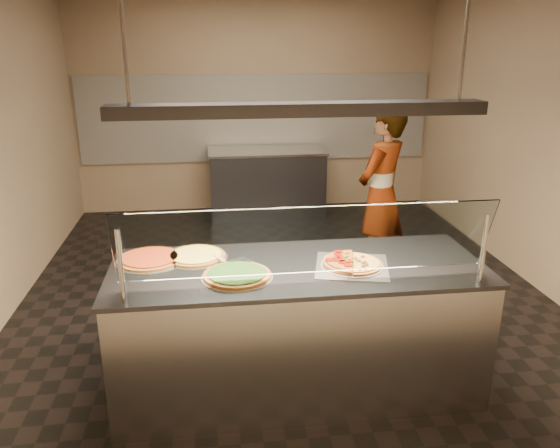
{
  "coord_description": "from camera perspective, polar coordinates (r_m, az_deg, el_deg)",
  "views": [
    {
      "loc": [
        -0.66,
        -4.73,
        2.35
      ],
      "look_at": [
        -0.17,
        -0.85,
        1.02
      ],
      "focal_mm": 35.0,
      "sensor_mm": 36.0,
      "label": 1
    }
  ],
  "objects": [
    {
      "name": "worker",
      "position": [
        5.51,
        10.52,
        3.03
      ],
      "size": [
        0.76,
        0.76,
        1.77
      ],
      "primitive_type": "imported",
      "rotation": [
        0.0,
        0.0,
        3.91
      ],
      "color": "#3A373F",
      "rests_on": "ground"
    },
    {
      "name": "wall_front",
      "position": [
        2.03,
        12.55,
        -6.43
      ],
      "size": [
        5.0,
        0.02,
        3.0
      ],
      "primitive_type": "cube",
      "color": "#92795E",
      "rests_on": "ground"
    },
    {
      "name": "lamp_rod_left",
      "position": [
        3.32,
        -16.28,
        20.55
      ],
      "size": [
        0.02,
        0.02,
        1.01
      ],
      "primitive_type": "cylinder",
      "color": "#B7B7BC",
      "rests_on": "ceiling"
    },
    {
      "name": "pizza_spinach",
      "position": [
        3.45,
        -4.52,
        -5.32
      ],
      "size": [
        0.46,
        0.46,
        0.03
      ],
      "color": "silver",
      "rests_on": "serving_counter"
    },
    {
      "name": "perforated_tray",
      "position": [
        3.63,
        7.51,
        -4.34
      ],
      "size": [
        0.57,
        0.57,
        0.01
      ],
      "color": "silver",
      "rests_on": "serving_counter"
    },
    {
      "name": "half_pizza_sausage",
      "position": [
        3.64,
        8.94,
        -3.99
      ],
      "size": [
        0.28,
        0.42,
        0.04
      ],
      "color": "brown",
      "rests_on": "perforated_tray"
    },
    {
      "name": "sneeze_guard",
      "position": [
        3.2,
        2.94,
        -1.88
      ],
      "size": [
        2.23,
        0.18,
        0.54
      ],
      "color": "#B7B7BC",
      "rests_on": "serving_counter"
    },
    {
      "name": "ground",
      "position": [
        5.33,
        0.61,
        -7.54
      ],
      "size": [
        5.0,
        6.0,
        0.02
      ],
      "primitive_type": "cube",
      "color": "black",
      "rests_on": "ground"
    },
    {
      "name": "lamp_rod_right",
      "position": [
        3.63,
        19.02,
        20.08
      ],
      "size": [
        0.02,
        0.02,
        1.01
      ],
      "primitive_type": "cylinder",
      "color": "#B7B7BC",
      "rests_on": "ceiling"
    },
    {
      "name": "half_pizza_pepperoni",
      "position": [
        3.6,
        6.08,
        -4.01
      ],
      "size": [
        0.28,
        0.42,
        0.05
      ],
      "color": "brown",
      "rests_on": "perforated_tray"
    },
    {
      "name": "pizza_tomato",
      "position": [
        3.8,
        -13.43,
        -3.53
      ],
      "size": [
        0.46,
        0.46,
        0.03
      ],
      "color": "silver",
      "rests_on": "serving_counter"
    },
    {
      "name": "pizza_spatula",
      "position": [
        3.66,
        -5.43,
        -3.7
      ],
      "size": [
        0.26,
        0.2,
        0.02
      ],
      "color": "#B7B7BC",
      "rests_on": "pizza_spinach"
    },
    {
      "name": "serving_counter",
      "position": [
        3.83,
        1.83,
        -10.77
      ],
      "size": [
        2.47,
        0.94,
        0.93
      ],
      "color": "#B7B7BC",
      "rests_on": "ground"
    },
    {
      "name": "wall_back",
      "position": [
        7.82,
        -2.45,
        12.47
      ],
      "size": [
        5.0,
        0.02,
        3.0
      ],
      "primitive_type": "cube",
      "color": "#92795E",
      "rests_on": "ground"
    },
    {
      "name": "prep_table",
      "position": [
        7.56,
        -1.39,
        4.3
      ],
      "size": [
        1.58,
        0.74,
        0.93
      ],
      "color": "#35353A",
      "rests_on": "ground"
    },
    {
      "name": "wall_right",
      "position": [
        5.76,
        26.52,
        8.31
      ],
      "size": [
        0.02,
        6.0,
        3.0
      ],
      "primitive_type": "cube",
      "color": "#92795E",
      "rests_on": "ground"
    },
    {
      "name": "tile_band",
      "position": [
        7.81,
        -2.41,
        10.99
      ],
      "size": [
        4.9,
        0.02,
        1.2
      ],
      "primitive_type": "cube",
      "color": "silver",
      "rests_on": "wall_back"
    },
    {
      "name": "heat_lamp_housing",
      "position": [
        3.35,
        2.1,
        11.88
      ],
      "size": [
        2.3,
        0.18,
        0.08
      ],
      "primitive_type": "cube",
      "color": "#35353A",
      "rests_on": "ceiling"
    },
    {
      "name": "pizza_cheese",
      "position": [
        3.79,
        -8.78,
        -3.27
      ],
      "size": [
        0.43,
        0.43,
        0.03
      ],
      "color": "silver",
      "rests_on": "serving_counter"
    }
  ]
}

